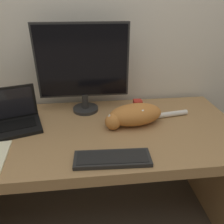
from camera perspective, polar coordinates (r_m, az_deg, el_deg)
name	(u,v)px	position (r m, az deg, el deg)	size (l,w,h in m)	color
wall_back	(87,9)	(1.46, -6.63, 25.14)	(6.40, 0.06, 2.60)	silver
desk	(94,149)	(1.30, -4.73, -9.63)	(1.65, 0.73, 0.71)	#A37A4C
monitor	(83,66)	(1.32, -7.59, 11.79)	(0.54, 0.16, 0.53)	#282828
laptop	(12,120)	(1.33, -24.73, -1.95)	(0.34, 0.29, 0.22)	black
external_keyboard	(112,159)	(1.00, 0.11, -12.07)	(0.35, 0.13, 0.02)	black
cat	(135,115)	(1.24, 5.93, -0.66)	(0.52, 0.20, 0.12)	#C67A38
small_toy	(138,104)	(1.45, 6.71, 2.09)	(0.05, 0.05, 0.05)	red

